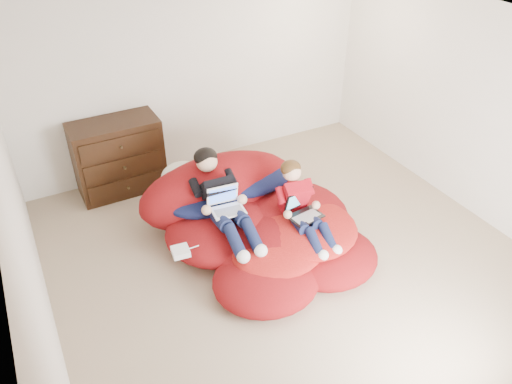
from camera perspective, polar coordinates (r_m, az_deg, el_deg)
name	(u,v)px	position (r m, az deg, el deg)	size (l,w,h in m)	color
room_shell	(288,241)	(5.56, 3.69, -5.59)	(5.10, 5.10, 2.77)	tan
dresser	(118,157)	(6.75, -15.45, 3.88)	(1.11, 0.62, 1.00)	black
beanbag_pile	(257,221)	(5.75, 0.06, -3.32)	(2.34, 2.33, 0.90)	maroon
cream_pillow	(180,174)	(6.00, -8.67, 2.07)	(0.46, 0.29, 0.29)	beige
older_boy	(220,195)	(5.48, -4.10, -0.32)	(0.37, 1.33, 0.72)	black
younger_boy	(301,202)	(5.44, 5.18, -1.17)	(0.36, 1.00, 0.73)	red
laptop_white	(226,204)	(5.40, -3.48, -1.33)	(0.37, 0.32, 0.26)	white
laptop_black	(303,209)	(5.46, 5.35, -1.93)	(0.39, 0.37, 0.26)	black
power_adapter	(181,251)	(5.17, -8.62, -6.74)	(0.17, 0.17, 0.07)	white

